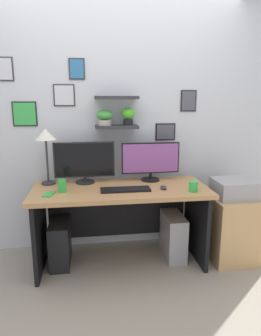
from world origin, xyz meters
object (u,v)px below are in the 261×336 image
monitor_left (84,162)px  printer (234,189)px  cell_phone (49,194)px  drawer_cabinet (231,227)px  desk_lamp (46,139)px  computer_mouse (164,187)px  computer_tower_right (173,236)px  keyboard (125,189)px  monitor_right (151,160)px  computer_tower_left (60,243)px  desk (120,207)px  coffee_mug (193,186)px  water_cup (62,186)px

monitor_left → printer: monitor_left is taller
cell_phone → drawer_cabinet: (1.71, 0.08, -0.44)m
desk_lamp → drawer_cabinet: (1.76, -0.26, -0.87)m
computer_mouse → computer_tower_right: computer_mouse is taller
computer_mouse → desk_lamp: bearing=163.5°
keyboard → printer: bearing=2.6°
monitor_left → cell_phone: (-0.30, -0.34, -0.20)m
monitor_left → desk_lamp: bearing=-179.4°
monitor_left → keyboard: (0.36, -0.31, -0.20)m
monitor_right → drawer_cabinet: size_ratio=0.92×
computer_tower_left → printer: bearing=-3.6°
monitor_right → computer_tower_left: (-0.90, -0.16, -0.74)m
desk → drawer_cabinet: (1.09, -0.10, -0.23)m
coffee_mug → drawer_cabinet: coffee_mug is taller
coffee_mug → computer_tower_right: size_ratio=0.21×
computer_tower_right → drawer_cabinet: bearing=-9.3°
desk → printer: size_ratio=4.23×
monitor_right → keyboard: bearing=-132.7°
monitor_right → printer: size_ratio=1.51×
keyboard → coffee_mug: bearing=-10.0°
desk_lamp → drawer_cabinet: 1.98m
desk → keyboard: 0.27m
monitor_right → keyboard: 0.47m
desk_lamp → cell_phone: (0.05, -0.34, -0.43)m
coffee_mug → drawer_cabinet: bearing=17.9°
drawer_cabinet → desk: bearing=174.6°
computer_mouse → water_cup: bearing=177.5°
desk → coffee_mug: 0.72m
monitor_left → computer_mouse: (0.70, -0.31, -0.19)m
coffee_mug → computer_tower_left: coffee_mug is taller
computer_mouse → water_cup: (-0.90, 0.04, 0.04)m
monitor_right → desk_lamp: desk_lamp is taller
computer_mouse → drawer_cabinet: 0.84m
computer_mouse → desk_lamp: size_ratio=0.17×
computer_mouse → desk: bearing=158.3°
keyboard → printer: size_ratio=1.16×
desk → coffee_mug: bearing=-22.2°
coffee_mug → drawer_cabinet: (0.47, 0.15, -0.48)m
keyboard → computer_tower_right: size_ratio=1.01×
monitor_left → computer_tower_left: monitor_left is taller
monitor_right → computer_tower_left: size_ratio=1.36×
cell_phone → coffee_mug: size_ratio=1.56×
printer → computer_tower_left: printer is taller
printer → computer_tower_right: size_ratio=0.88×
cell_phone → coffee_mug: (1.25, -0.07, 0.04)m
coffee_mug → computer_tower_right: coffee_mug is taller
keyboard → water_cup: bearing=176.2°
monitor_left → coffee_mug: (0.95, -0.42, -0.16)m
keyboard → desk_lamp: (-0.70, 0.31, 0.42)m
coffee_mug → computer_tower_right: (-0.09, 0.24, -0.58)m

